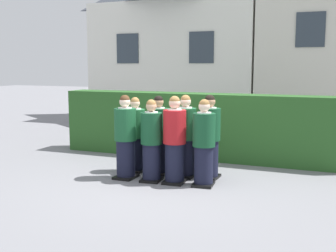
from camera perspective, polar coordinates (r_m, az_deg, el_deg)
The scene contains 11 objects.
ground_plane at distance 8.43m, azimuth -0.69°, elevation -7.32°, with size 60.00×60.00×0.00m, color slate.
student_front_row_0 at distance 8.55m, azimuth -5.64°, elevation -1.71°, with size 0.43×0.48×1.66m.
student_front_row_1 at distance 8.32m, azimuth -2.19°, elevation -2.20°, with size 0.41×0.49×1.59m.
student_in_red_blazer at distance 8.17m, azimuth 0.87°, elevation -2.11°, with size 0.43×0.50×1.67m.
student_front_row_3 at distance 8.02m, azimuth 4.74°, elevation -2.49°, with size 0.42×0.50×1.62m.
student_rear_row_0 at distance 9.08m, azimuth -4.32°, elevation -1.38°, with size 0.41×0.46×1.57m.
student_rear_row_1 at distance 8.86m, azimuth -1.25°, elevation -1.46°, with size 0.42×0.53×1.62m.
student_rear_row_2 at distance 8.64m, azimuth 2.30°, elevation -1.60°, with size 0.43×0.47×1.65m.
student_rear_row_3 at distance 8.55m, azimuth 5.47°, elevation -1.70°, with size 0.43×0.48×1.66m.
hedge at distance 10.40m, azimuth 4.24°, elevation 0.01°, with size 7.00×0.70×1.56m.
school_building_annex at distance 17.82m, azimuth 1.92°, elevation 11.65°, with size 6.84×4.22×6.51m.
Camera 1 is at (3.15, -7.49, 2.25)m, focal length 46.24 mm.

